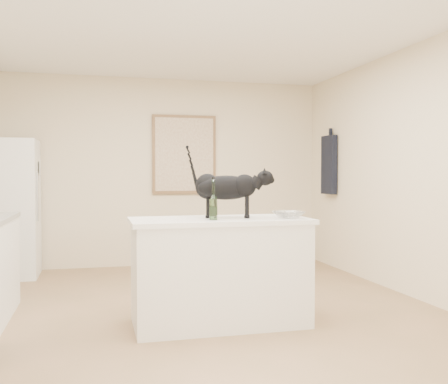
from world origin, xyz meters
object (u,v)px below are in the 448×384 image
black_cat (226,191)px  glass_bowl (289,215)px  fridge (9,208)px  wine_bottle (213,201)px

black_cat → glass_bowl: size_ratio=2.65×
fridge → glass_bowl: bearing=-45.9°
fridge → wine_bottle: size_ratio=5.60×
wine_bottle → glass_bowl: (0.65, -0.01, -0.12)m
wine_bottle → black_cat: bearing=48.9°
fridge → black_cat: size_ratio=2.59×
glass_bowl → black_cat: bearing=159.1°
fridge → glass_bowl: fridge is taller
fridge → glass_bowl: (2.61, -2.70, 0.08)m
black_cat → glass_bowl: (0.49, -0.19, -0.20)m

